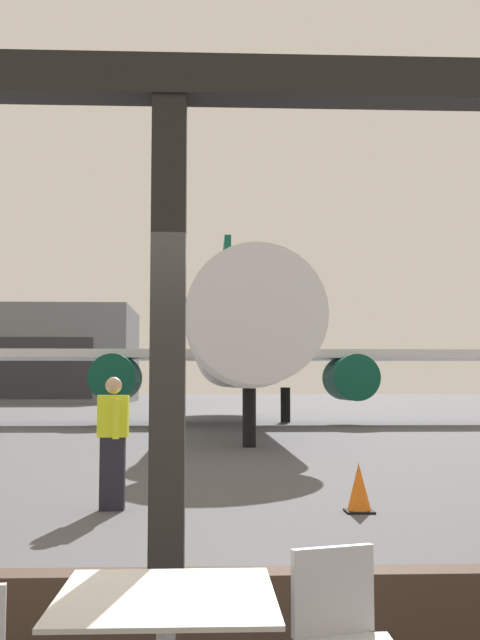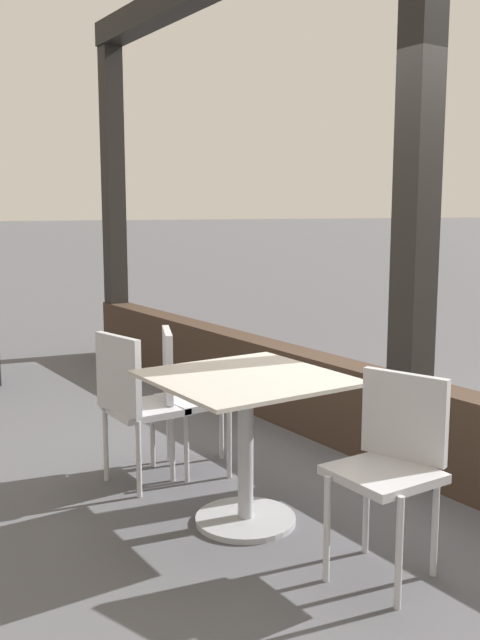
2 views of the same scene
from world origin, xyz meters
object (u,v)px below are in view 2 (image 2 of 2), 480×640
(dining_table, at_px, (246,431))
(cafe_chair_window_left, at_px, (392,455))
(cafe_chair_window_right, at_px, (133,397))
(cafe_chair_aisle_left, at_px, (184,387))

(dining_table, xyz_separation_m, cafe_chair_window_left, (0.77, 0.25, 0.06))
(dining_table, distance_m, cafe_chair_window_right, 0.82)
(cafe_chair_window_left, bearing_deg, cafe_chair_aisle_left, -174.66)
(cafe_chair_window_right, bearing_deg, cafe_chair_window_left, 18.30)
(cafe_chair_aisle_left, bearing_deg, cafe_chair_window_left, 5.34)
(dining_table, relative_size, cafe_chair_aisle_left, 1.00)
(dining_table, relative_size, cafe_chair_window_right, 0.98)
(cafe_chair_window_left, relative_size, cafe_chair_aisle_left, 1.01)
(dining_table, distance_m, cafe_chair_aisle_left, 0.83)
(dining_table, bearing_deg, cafe_chair_window_left, 18.12)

